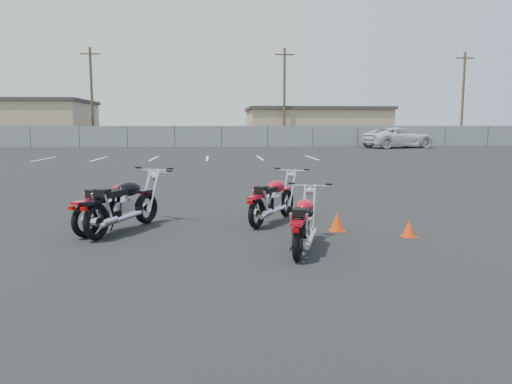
{
  "coord_description": "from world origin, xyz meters",
  "views": [
    {
      "loc": [
        -0.53,
        -8.39,
        1.86
      ],
      "look_at": [
        0.2,
        0.6,
        0.65
      ],
      "focal_mm": 35.0,
      "sensor_mm": 36.0,
      "label": 1
    }
  ],
  "objects": [
    {
      "name": "chainlink_fence",
      "position": [
        -0.0,
        35.0,
        0.9
      ],
      "size": [
        80.06,
        0.06,
        1.8
      ],
      "color": "slate",
      "rests_on": "ground"
    },
    {
      "name": "training_cone_far",
      "position": [
        2.69,
        -0.44,
        0.14
      ],
      "size": [
        0.24,
        0.24,
        0.29
      ],
      "color": "red",
      "rests_on": "ground"
    },
    {
      "name": "utility_pole_b",
      "position": [
        -12.0,
        40.0,
        4.69
      ],
      "size": [
        1.8,
        0.24,
        9.0
      ],
      "color": "#473421",
      "rests_on": "ground"
    },
    {
      "name": "motorcycle_front_red",
      "position": [
        -2.27,
        0.51,
        0.46
      ],
      "size": [
        1.54,
        1.91,
        1.02
      ],
      "color": "black",
      "rests_on": "ground"
    },
    {
      "name": "parking_line_stripes",
      "position": [
        -2.5,
        20.0,
        0.0
      ],
      "size": [
        15.12,
        4.0,
        0.01
      ],
      "color": "silver",
      "rests_on": "ground"
    },
    {
      "name": "motorcycle_third_red",
      "position": [
        0.56,
        1.02,
        0.44
      ],
      "size": [
        1.38,
        1.88,
        0.98
      ],
      "color": "black",
      "rests_on": "ground"
    },
    {
      "name": "training_cone_near",
      "position": [
        1.6,
        0.14,
        0.16
      ],
      "size": [
        0.27,
        0.27,
        0.32
      ],
      "color": "red",
      "rests_on": "ground"
    },
    {
      "name": "ground",
      "position": [
        0.0,
        0.0,
        0.0
      ],
      "size": [
        120.0,
        120.0,
        0.0
      ],
      "primitive_type": "plane",
      "color": "black",
      "rests_on": "ground"
    },
    {
      "name": "utility_pole_d",
      "position": [
        24.0,
        40.0,
        4.69
      ],
      "size": [
        1.8,
        0.24,
        9.0
      ],
      "color": "#473421",
      "rests_on": "ground"
    },
    {
      "name": "motorcycle_rear_red",
      "position": [
        0.77,
        -1.17,
        0.42
      ],
      "size": [
        0.93,
        1.86,
        0.92
      ],
      "color": "black",
      "rests_on": "ground"
    },
    {
      "name": "utility_pole_c",
      "position": [
        6.0,
        39.0,
        4.69
      ],
      "size": [
        1.8,
        0.24,
        9.0
      ],
      "color": "#473421",
      "rests_on": "ground"
    },
    {
      "name": "tan_building_east",
      "position": [
        10.0,
        44.0,
        1.86
      ],
      "size": [
        14.4,
        9.4,
        3.7
      ],
      "color": "tan",
      "rests_on": "ground"
    },
    {
      "name": "white_van",
      "position": [
        14.56,
        31.92,
        1.32
      ],
      "size": [
        4.72,
        7.47,
        2.64
      ],
      "primitive_type": "imported",
      "rotation": [
        0.0,
        0.0,
        1.87
      ],
      "color": "silver",
      "rests_on": "ground"
    },
    {
      "name": "motorcycle_second_black",
      "position": [
        -2.15,
        0.41,
        0.48
      ],
      "size": [
        1.32,
        2.1,
        1.06
      ],
      "color": "black",
      "rests_on": "ground"
    }
  ]
}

